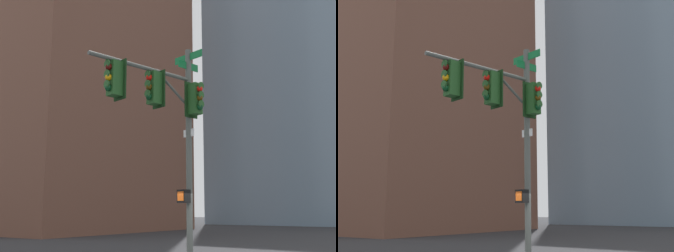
% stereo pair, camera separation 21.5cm
% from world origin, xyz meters
% --- Properties ---
extents(signal_pole_assembly, '(1.56, 4.14, 7.21)m').
position_xyz_m(signal_pole_assembly, '(-0.48, -0.89, 4.90)').
color(signal_pole_assembly, '#4C514C').
rests_on(signal_pole_assembly, ground_plane).
extents(building_brick_midblock, '(22.40, 14.66, 29.58)m').
position_xyz_m(building_brick_midblock, '(-34.01, 23.14, 14.79)').
color(building_brick_midblock, '#845B47').
rests_on(building_brick_midblock, ground_plane).
extents(building_brick_farside, '(19.77, 18.58, 41.66)m').
position_xyz_m(building_brick_farside, '(-36.81, 25.71, 20.83)').
color(building_brick_farside, '#4C3328').
rests_on(building_brick_farside, ground_plane).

